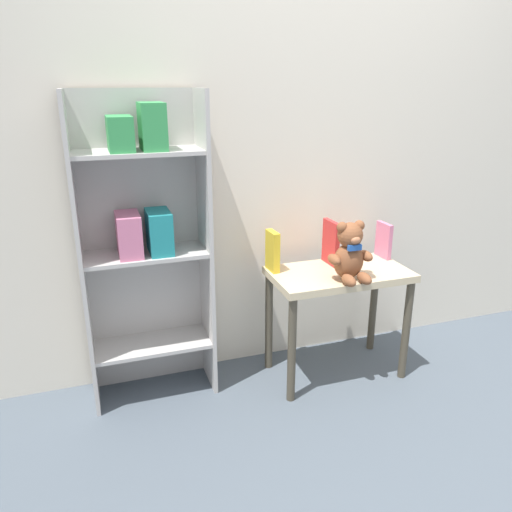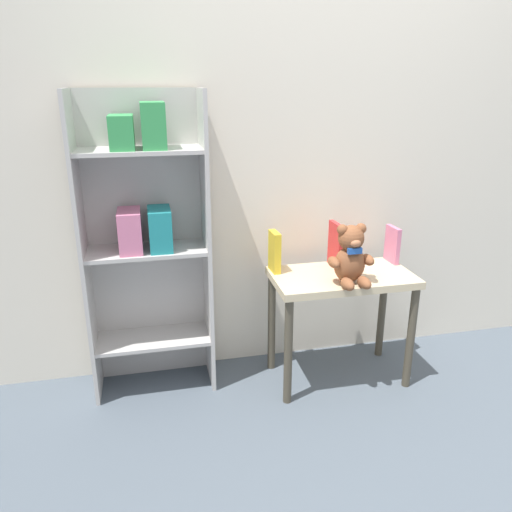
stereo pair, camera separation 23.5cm
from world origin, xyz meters
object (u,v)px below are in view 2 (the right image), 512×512
object	(u,v)px
teddy_bear	(351,257)
book_standing_red	(335,245)
book_standing_pink	(392,245)
book_standing_yellow	(275,252)
bookshelf_side	(146,231)
display_table	(341,292)

from	to	relation	value
teddy_bear	book_standing_red	size ratio (longest dim) A/B	1.24
book_standing_red	book_standing_pink	bearing A→B (deg)	-1.54
book_standing_yellow	book_standing_red	distance (m)	0.31
book_standing_yellow	book_standing_red	world-z (taller)	book_standing_red
bookshelf_side	teddy_bear	xyz separation A→B (m)	(0.91, -0.28, -0.10)
display_table	book_standing_yellow	bearing A→B (deg)	159.92
bookshelf_side	teddy_bear	bearing A→B (deg)	-17.10
teddy_bear	book_standing_red	distance (m)	0.22
bookshelf_side	teddy_bear	distance (m)	0.96
book_standing_yellow	book_standing_pink	bearing A→B (deg)	-3.01
bookshelf_side	book_standing_pink	world-z (taller)	bookshelf_side
bookshelf_side	book_standing_pink	xyz separation A→B (m)	(1.23, -0.06, -0.14)
bookshelf_side	book_standing_yellow	bearing A→B (deg)	-5.33
bookshelf_side	book_standing_red	size ratio (longest dim) A/B	6.32
bookshelf_side	display_table	distance (m)	0.99
bookshelf_side	book_standing_red	bearing A→B (deg)	-3.84
book_standing_red	bookshelf_side	bearing A→B (deg)	174.12
book_standing_yellow	book_standing_pink	xyz separation A→B (m)	(0.63, -0.00, -0.01)
teddy_bear	book_standing_pink	size ratio (longest dim) A/B	1.50
book_standing_red	display_table	bearing A→B (deg)	-92.04
teddy_bear	book_standing_yellow	xyz separation A→B (m)	(-0.30, 0.22, -0.03)
bookshelf_side	teddy_bear	world-z (taller)	bookshelf_side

